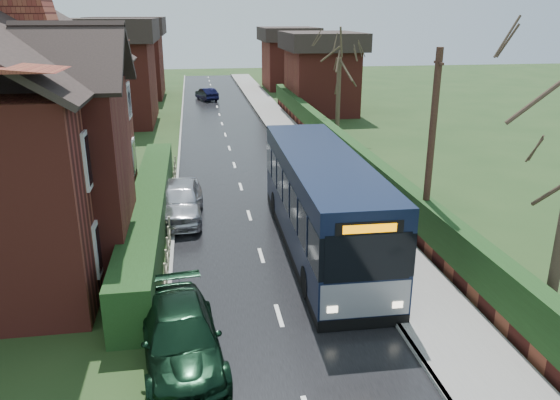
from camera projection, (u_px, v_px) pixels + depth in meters
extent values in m
plane|color=#2B411B|center=(269.00, 283.00, 16.97)|extent=(140.00, 140.00, 0.00)
cube|color=black|center=(241.00, 187.00, 26.31)|extent=(6.00, 100.00, 0.02)
cube|color=slate|center=(327.00, 182.00, 26.92)|extent=(2.50, 100.00, 0.14)
cube|color=gray|center=(303.00, 183.00, 26.74)|extent=(0.12, 100.00, 0.14)
cube|color=gray|center=(177.00, 189.00, 25.85)|extent=(0.12, 100.00, 0.10)
cube|color=black|center=(150.00, 211.00, 20.81)|extent=(1.20, 16.00, 1.60)
cube|color=maroon|center=(357.00, 176.00, 27.07)|extent=(0.30, 50.00, 0.60)
cube|color=black|center=(358.00, 158.00, 26.78)|extent=(0.60, 50.00, 1.20)
cube|color=maroon|center=(86.00, 180.00, 17.06)|extent=(2.50, 4.00, 6.00)
cube|color=silver|center=(99.00, 246.00, 15.73)|extent=(0.08, 1.20, 1.60)
cube|color=black|center=(100.00, 246.00, 15.73)|extent=(0.03, 0.95, 1.35)
cube|color=silver|center=(89.00, 158.00, 14.88)|extent=(0.08, 1.20, 1.60)
cube|color=black|center=(90.00, 158.00, 14.89)|extent=(0.03, 0.95, 1.35)
cube|color=silver|center=(116.00, 201.00, 19.46)|extent=(0.08, 1.20, 1.60)
cube|color=black|center=(117.00, 201.00, 19.47)|extent=(0.03, 0.95, 1.35)
cube|color=silver|center=(109.00, 129.00, 18.62)|extent=(0.08, 1.20, 1.60)
cube|color=black|center=(110.00, 129.00, 18.62)|extent=(0.03, 0.95, 1.35)
cube|color=silver|center=(128.00, 171.00, 23.20)|extent=(0.08, 1.20, 1.60)
cube|color=black|center=(129.00, 171.00, 23.20)|extent=(0.03, 0.95, 1.35)
cube|color=silver|center=(122.00, 110.00, 22.35)|extent=(0.08, 1.20, 1.60)
cube|color=black|center=(123.00, 110.00, 22.36)|extent=(0.03, 0.95, 1.35)
cube|color=silver|center=(134.00, 156.00, 25.53)|extent=(0.08, 1.20, 1.60)
cube|color=black|center=(134.00, 156.00, 25.54)|extent=(0.03, 0.95, 1.35)
cube|color=silver|center=(129.00, 101.00, 24.69)|extent=(0.08, 1.20, 1.60)
cube|color=black|center=(129.00, 101.00, 24.69)|extent=(0.03, 0.95, 1.35)
cube|color=black|center=(321.00, 223.00, 19.31)|extent=(2.68, 11.08, 1.14)
cube|color=black|center=(322.00, 191.00, 18.93)|extent=(2.70, 11.08, 1.20)
cube|color=black|center=(322.00, 165.00, 18.62)|extent=(2.68, 11.08, 0.66)
cube|color=black|center=(320.00, 242.00, 19.55)|extent=(2.68, 11.08, 0.35)
cube|color=gray|center=(365.00, 299.00, 14.19)|extent=(2.41, 0.16, 1.00)
cube|color=black|center=(368.00, 257.00, 13.77)|extent=(2.26, 0.12, 1.30)
cube|color=black|center=(369.00, 228.00, 13.51)|extent=(1.76, 0.11, 0.35)
cube|color=#FF8C00|center=(370.00, 229.00, 13.48)|extent=(1.38, 0.06, 0.22)
cube|color=black|center=(364.00, 322.00, 14.41)|extent=(2.46, 0.18, 0.30)
cube|color=#FFF2CC|center=(332.00, 309.00, 14.09)|extent=(0.28, 0.05, 0.18)
cube|color=#FFF2CC|center=(398.00, 305.00, 14.32)|extent=(0.28, 0.05, 0.18)
cylinder|color=black|center=(308.00, 282.00, 15.99)|extent=(0.30, 0.97, 0.96)
cylinder|color=black|center=(382.00, 277.00, 16.29)|extent=(0.30, 0.97, 0.96)
cylinder|color=black|center=(276.00, 203.00, 22.61)|extent=(0.30, 0.97, 0.96)
cylinder|color=black|center=(329.00, 201.00, 22.91)|extent=(0.30, 0.97, 0.96)
imported|color=silver|center=(180.00, 201.00, 22.05)|extent=(1.96, 4.56, 1.54)
imported|color=black|center=(181.00, 337.00, 12.96)|extent=(2.38, 4.72, 1.31)
imported|color=black|center=(207.00, 94.00, 52.39)|extent=(2.24, 3.75, 1.17)
cylinder|color=slate|center=(376.00, 245.00, 16.52)|extent=(0.07, 0.07, 2.57)
cube|color=silver|center=(378.00, 211.00, 16.16)|extent=(0.20, 0.38, 0.29)
cube|color=silver|center=(377.00, 223.00, 16.28)|extent=(0.18, 0.34, 0.26)
cylinder|color=#321F16|center=(430.00, 153.00, 18.45)|extent=(0.24, 0.24, 6.93)
cube|color=#321F16|center=(439.00, 63.00, 17.48)|extent=(0.21, 0.89, 0.08)
cylinder|color=#3E3324|center=(338.00, 100.00, 34.96)|extent=(0.29, 0.29, 5.31)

